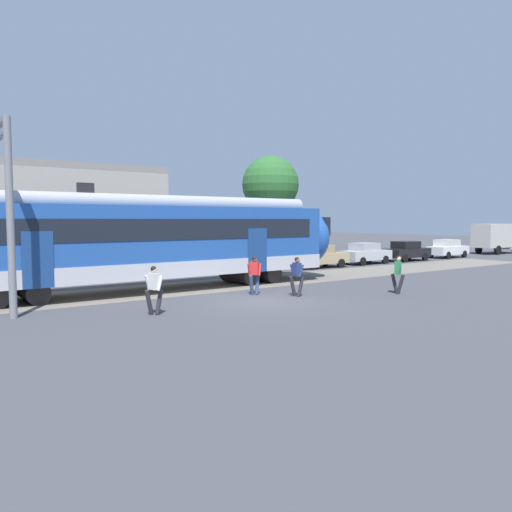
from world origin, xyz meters
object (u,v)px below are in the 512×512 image
at_px(pedestrian_white, 154,287).
at_px(box_truck, 496,237).
at_px(parked_car_silver, 365,253).
at_px(pedestrian_red, 254,272).
at_px(pedestrian_green, 398,272).
at_px(pedestrian_navy, 297,274).
at_px(parked_car_white, 448,248).
at_px(parked_car_black, 407,251).
at_px(parked_car_tan, 319,256).

relative_size(pedestrian_white, box_truck, 0.31).
distance_m(parked_car_silver, box_truck, 18.47).
distance_m(pedestrian_red, pedestrian_green, 6.22).
height_order(pedestrian_white, pedestrian_navy, same).
bearing_deg(box_truck, pedestrian_green, -158.62).
distance_m(pedestrian_green, parked_car_white, 22.93).
height_order(pedestrian_green, parked_car_white, pedestrian_green).
bearing_deg(box_truck, parked_car_black, -178.43).
bearing_deg(pedestrian_navy, parked_car_white, 19.99).
bearing_deg(pedestrian_red, box_truck, 12.96).
bearing_deg(pedestrian_green, pedestrian_navy, 153.37).
relative_size(pedestrian_red, parked_car_white, 0.41).
bearing_deg(pedestrian_white, pedestrian_red, 17.32).
xyz_separation_m(parked_car_silver, box_truck, (18.45, 0.33, 0.79)).
relative_size(pedestrian_navy, parked_car_white, 0.41).
relative_size(pedestrian_white, parked_car_black, 0.42).
bearing_deg(box_truck, pedestrian_navy, -164.30).
bearing_deg(pedestrian_red, parked_car_silver, 25.97).
relative_size(pedestrian_white, pedestrian_red, 1.00).
bearing_deg(parked_car_tan, parked_car_white, 0.64).
bearing_deg(parked_car_white, pedestrian_navy, -160.01).
bearing_deg(parked_car_silver, pedestrian_red, -154.03).
xyz_separation_m(pedestrian_green, parked_car_white, (20.21, 10.83, -0.18)).
bearing_deg(parked_car_black, pedestrian_red, -159.66).
xyz_separation_m(parked_car_black, parked_car_white, (5.55, 0.07, 0.00)).
xyz_separation_m(pedestrian_white, pedestrian_green, (10.59, -1.72, 0.00)).
relative_size(pedestrian_red, parked_car_silver, 0.41).
bearing_deg(parked_car_silver, pedestrian_navy, -147.91).
bearing_deg(pedestrian_red, pedestrian_green, -33.02).
xyz_separation_m(pedestrian_white, pedestrian_navy, (6.57, 0.30, 0.00)).
bearing_deg(parked_car_white, pedestrian_red, -163.70).
bearing_deg(box_truck, pedestrian_red, -167.04).
relative_size(pedestrian_white, parked_car_silver, 0.41).
bearing_deg(pedestrian_white, parked_car_white, 16.48).
bearing_deg(parked_car_silver, parked_car_black, -0.56).
bearing_deg(pedestrian_white, pedestrian_green, -9.22).
relative_size(parked_car_white, box_truck, 0.76).
bearing_deg(parked_car_tan, pedestrian_navy, -137.13).
height_order(parked_car_white, box_truck, box_truck).
relative_size(pedestrian_green, parked_car_black, 0.42).
distance_m(pedestrian_navy, parked_car_black, 20.63).
height_order(parked_car_tan, box_truck, box_truck).
xyz_separation_m(pedestrian_red, parked_car_silver, (15.22, 7.42, -0.18)).
relative_size(parked_car_black, parked_car_white, 0.99).
bearing_deg(parked_car_silver, pedestrian_green, -132.79).
distance_m(pedestrian_white, pedestrian_green, 10.73).
height_order(pedestrian_white, parked_car_tan, pedestrian_white).
bearing_deg(pedestrian_navy, pedestrian_green, -26.63).
relative_size(parked_car_silver, box_truck, 0.76).
relative_size(parked_car_tan, parked_car_silver, 1.00).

